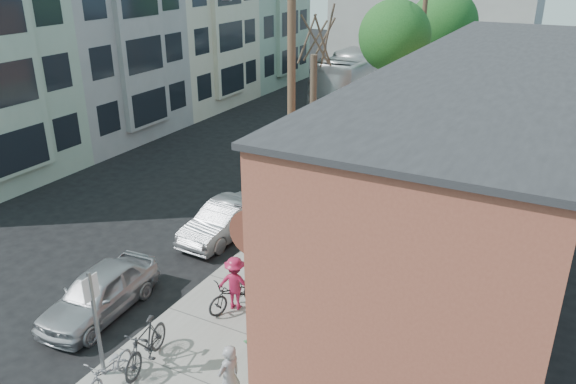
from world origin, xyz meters
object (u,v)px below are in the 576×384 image
at_px(tree_bare, 312,138).
at_px(car_0, 99,293).
at_px(patron_grey, 229,378).
at_px(parked_bike_a, 146,345).
at_px(tree_leafy_mid, 394,37).
at_px(car_2, 287,176).
at_px(tree_leafy_far, 444,24).
at_px(car_1, 224,220).
at_px(sign_post, 95,315).
at_px(parking_meter_near, 246,231).
at_px(parked_bike_b, 109,370).
at_px(patio_chair_b, 272,362).
at_px(bus, 365,73).
at_px(parking_meter_far, 328,168).
at_px(patron_green, 260,337).
at_px(patio_chair_a, 306,321).
at_px(cyclist, 235,283).
at_px(utility_pole_near, 290,81).
at_px(car_3, 342,129).

bearing_deg(tree_bare, car_0, -106.27).
relative_size(patron_grey, parked_bike_a, 0.87).
relative_size(tree_leafy_mid, car_2, 1.59).
xyz_separation_m(tree_leafy_far, car_1, (-2.00, -22.31, -4.70)).
bearing_deg(parked_bike_a, car_0, 144.40).
xyz_separation_m(sign_post, tree_bare, (0.45, 10.54, 1.34)).
bearing_deg(car_2, car_1, -89.10).
relative_size(sign_post, car_0, 0.71).
distance_m(parking_meter_near, parked_bike_b, 6.86).
relative_size(patio_chair_b, bus, 0.07).
height_order(tree_bare, car_1, tree_bare).
xyz_separation_m(parking_meter_far, patron_green, (3.32, -11.41, 0.10)).
bearing_deg(patio_chair_a, car_0, -160.88).
height_order(parking_meter_far, tree_bare, tree_bare).
distance_m(patio_chair_a, cyclist, 2.36).
bearing_deg(patio_chair_b, tree_leafy_mid, 112.98).
bearing_deg(car_0, utility_pole_near, 70.08).
bearing_deg(patio_chair_a, tree_leafy_far, 100.39).
bearing_deg(tree_leafy_mid, cyclist, -86.92).
distance_m(tree_leafy_mid, car_0, 18.57).
relative_size(tree_bare, patio_chair_a, 6.87).
bearing_deg(tree_leafy_far, patron_green, -84.34).
bearing_deg(parked_bike_a, car_1, 96.81).
relative_size(tree_bare, parked_bike_b, 3.66).
bearing_deg(car_3, patio_chair_b, -74.65).
relative_size(tree_leafy_far, car_1, 1.86).
xyz_separation_m(sign_post, car_0, (-2.05, 1.98, -1.16)).
bearing_deg(tree_bare, utility_pole_near, -111.89).
distance_m(patio_chair_a, car_3, 16.77).
height_order(tree_leafy_mid, parked_bike_a, tree_leafy_mid).
xyz_separation_m(patio_chair_b, bus, (-8.41, 28.60, 1.12)).
bearing_deg(tree_bare, car_2, 138.38).
bearing_deg(car_3, tree_leafy_mid, 4.91).
relative_size(patio_chair_b, car_0, 0.22).
relative_size(tree_bare, car_1, 1.53).
bearing_deg(patio_chair_b, car_3, 120.58).
bearing_deg(bus, patio_chair_a, -71.07).
relative_size(patron_grey, car_0, 0.43).
height_order(parking_meter_far, bus, bus).
relative_size(tree_leafy_far, bus, 0.60).
bearing_deg(tree_bare, tree_leafy_far, 90.00).
bearing_deg(sign_post, utility_pole_near, 89.76).
distance_m(tree_bare, patron_green, 9.31).
height_order(patron_grey, car_1, patron_grey).
bearing_deg(car_3, parked_bike_b, -85.23).
xyz_separation_m(cyclist, bus, (-6.12, 26.58, 0.77)).
height_order(tree_leafy_far, car_1, tree_leafy_far).
bearing_deg(bus, tree_leafy_mid, -62.36).
height_order(tree_bare, parked_bike_a, tree_bare).
height_order(tree_leafy_mid, car_2, tree_leafy_mid).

